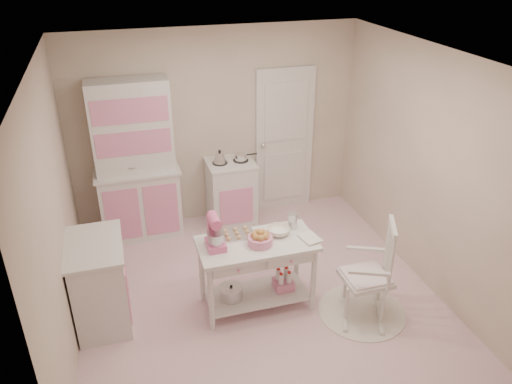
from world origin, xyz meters
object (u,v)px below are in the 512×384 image
stove (231,193)px  work_table (257,274)px  base_cabinet (100,283)px  hutch (136,162)px  stand_mixer (215,233)px  bread_basket (260,241)px  rocking_chair (367,270)px

stove → work_table: (-0.17, -1.77, -0.06)m
stove → base_cabinet: same height
hutch → stand_mixer: bearing=-71.2°
stove → hutch: bearing=177.6°
base_cabinet → work_table: size_ratio=0.77×
bread_basket → base_cabinet: bearing=169.8°
hutch → work_table: size_ratio=1.73×
hutch → rocking_chair: hutch is taller
rocking_chair → bread_basket: (-1.01, 0.39, 0.30)m
rocking_chair → bread_basket: bearing=-177.0°
bread_basket → hutch: bearing=119.4°
hutch → base_cabinet: size_ratio=2.26×
work_table → rocking_chair: bearing=-23.0°
base_cabinet → stand_mixer: (1.15, -0.22, 0.51)m
hutch → base_cabinet: (-0.54, -1.58, -0.58)m
stove → base_cabinet: (-1.74, -1.53, 0.00)m
hutch → stove: hutch is taller
hutch → stove: (1.20, -0.05, -0.58)m
hutch → bread_basket: hutch is taller
hutch → work_table: hutch is taller
rocking_chair → base_cabinet: bearing=-170.6°
hutch → base_cabinet: bearing=-108.9°
base_cabinet → stove: bearing=41.3°
rocking_chair → stove: bearing=135.3°
bread_basket → work_table: bearing=111.8°
hutch → bread_basket: bearing=-60.6°
hutch → stand_mixer: 1.90m
bread_basket → rocking_chair: bearing=-21.0°
stove → rocking_chair: 2.37m
base_cabinet → bread_basket: bearing=-10.2°
rocking_chair → stand_mixer: stand_mixer is taller
stove → bread_basket: 1.86m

